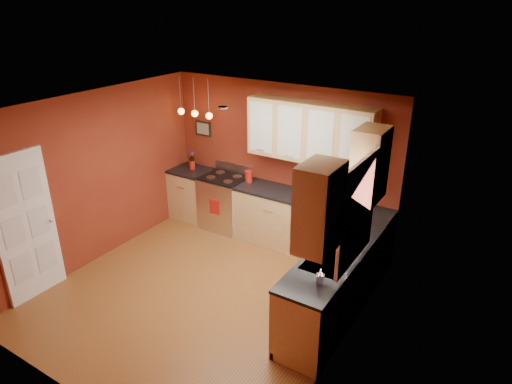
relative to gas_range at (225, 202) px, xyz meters
The scene contains 27 objects.
floor 2.08m from the gas_range, 62.94° to the right, with size 4.20×4.20×0.00m, color #905B2A.
ceiling 2.93m from the gas_range, 62.94° to the right, with size 4.00×4.20×0.02m, color silver.
wall_back 1.27m from the gas_range, 18.02° to the left, with size 4.00×0.02×2.60m, color maroon.
wall_front 4.09m from the gas_range, 76.73° to the right, with size 4.00×0.02×2.60m, color maroon.
wall_left 2.25m from the gas_range, 120.95° to the right, with size 0.02×4.20×2.60m, color maroon.
wall_right 3.53m from the gas_range, 31.66° to the right, with size 0.02×4.20×2.60m, color maroon.
base_cabinets_back_left 0.73m from the gas_range, behind, with size 0.70×0.60×0.90m, color #DAB275.
base_cabinets_back_right 1.65m from the gas_range, ahead, with size 2.54×0.60×0.90m, color #DAB275.
base_cabinets_right 2.95m from the gas_range, 27.27° to the right, with size 0.60×2.10×0.90m, color #DAB275.
counter_back_left 0.85m from the gas_range, behind, with size 0.70×0.62×0.04m, color black.
counter_back_right 1.71m from the gas_range, ahead, with size 2.54×0.62×0.04m, color black.
counter_right 2.98m from the gas_range, 27.27° to the right, with size 0.62×2.10×0.04m, color black.
gas_range is the anchor object (origin of this frame).
dishwasher_front 2.04m from the gas_range, ahead, with size 0.60×0.02×0.80m, color silver.
sink 3.05m from the gas_range, 29.78° to the right, with size 0.50×0.70×0.33m.
window 3.48m from the gas_range, 27.40° to the right, with size 0.06×1.02×1.22m.
door_left_wall 3.22m from the gas_range, 109.27° to the right, with size 0.12×0.82×2.05m.
upper_cabinets_back 2.12m from the gas_range, ahead, with size 2.00×0.35×0.90m, color #DAB275.
upper_cabinets_right 3.45m from the gas_range, 28.26° to the right, with size 0.35×1.95×0.90m, color #DAB275.
wall_picture 1.36m from the gas_range, 156.09° to the left, with size 0.32×0.03×0.26m, color black.
pendant_lights 1.62m from the gas_range, behind, with size 0.71×0.11×0.66m.
red_canister 0.73m from the gas_range, ahead, with size 0.13×0.13×0.20m.
red_vase 0.91m from the gas_range, behind, with size 0.10×0.10×0.16m, color #A71A12.
flowers 1.00m from the gas_range, behind, with size 0.10×0.10×0.19m, color #A71A12.
coffee_maker 2.40m from the gas_range, ahead, with size 0.20×0.20×0.28m.
soap_pump 3.42m from the gas_range, 36.29° to the right, with size 0.08×0.08×0.18m, color white.
dish_towel 0.33m from the gas_range, 86.46° to the right, with size 0.20×0.01×0.27m, color #A71A12.
Camera 1 is at (3.42, -4.09, 3.85)m, focal length 32.00 mm.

